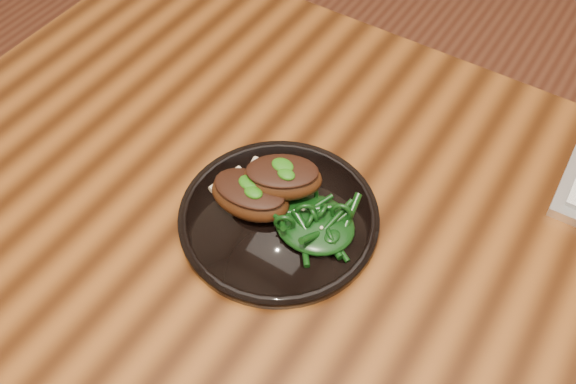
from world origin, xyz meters
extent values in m
cube|color=black|center=(0.00, 0.00, 0.73)|extent=(1.60, 0.80, 0.04)
cylinder|color=#3D1F0D|center=(-0.74, 0.34, 0.35)|extent=(0.06, 0.06, 0.71)
cylinder|color=black|center=(-0.23, -0.04, 0.76)|extent=(0.26, 0.26, 0.02)
torus|color=black|center=(-0.23, -0.04, 0.76)|extent=(0.26, 0.26, 0.01)
cylinder|color=black|center=(-0.23, -0.04, 0.76)|extent=(0.17, 0.17, 0.00)
ellipsoid|color=#3F1E0C|center=(-0.27, -0.05, 0.79)|extent=(0.12, 0.08, 0.04)
ellipsoid|color=black|center=(-0.27, -0.05, 0.80)|extent=(0.10, 0.07, 0.01)
cylinder|color=beige|center=(-0.31, -0.04, 0.78)|extent=(0.02, 0.05, 0.01)
ellipsoid|color=#124C08|center=(-0.27, -0.05, 0.81)|extent=(0.03, 0.02, 0.01)
ellipsoid|color=#3F1E0C|center=(-0.24, -0.01, 0.80)|extent=(0.12, 0.11, 0.04)
ellipsoid|color=black|center=(-0.24, -0.01, 0.82)|extent=(0.11, 0.10, 0.01)
cylinder|color=beige|center=(-0.29, -0.02, 0.79)|extent=(0.02, 0.05, 0.01)
ellipsoid|color=#124C08|center=(-0.24, -0.01, 0.82)|extent=(0.03, 0.02, 0.01)
ellipsoid|color=#124C08|center=(-0.26, 0.02, 0.77)|extent=(0.09, 0.06, 0.01)
ellipsoid|color=black|center=(-0.18, -0.03, 0.78)|extent=(0.11, 0.09, 0.02)
camera|label=1|loc=(0.05, -0.45, 1.44)|focal=40.00mm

